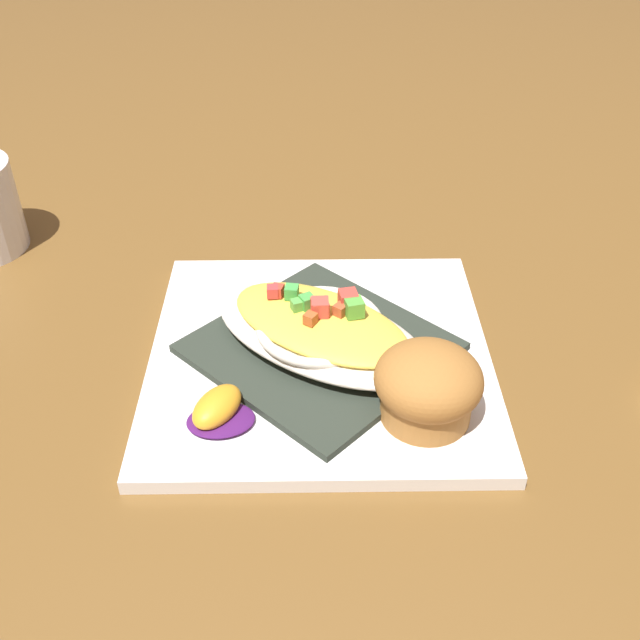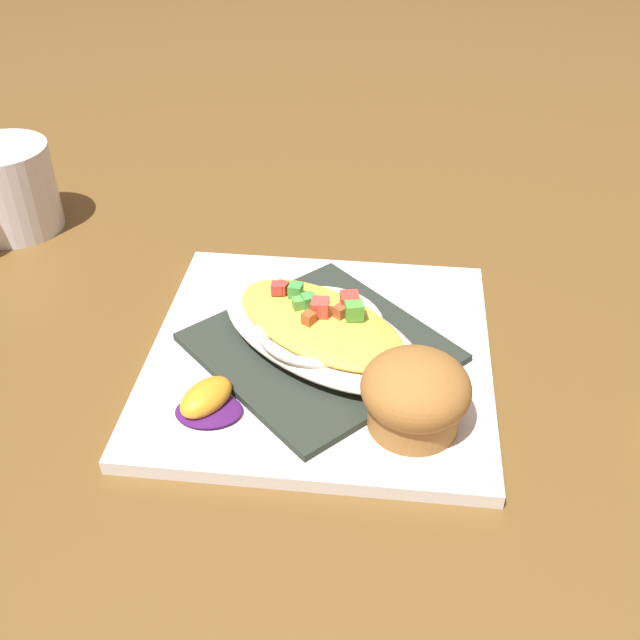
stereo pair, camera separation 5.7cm
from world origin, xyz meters
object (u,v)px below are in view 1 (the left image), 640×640
muffin (428,386)px  orange_garnish (218,411)px  gratin_dish (320,329)px  square_plate (320,356)px

muffin → orange_garnish: 0.15m
gratin_dish → orange_garnish: bearing=137.6°
square_plate → muffin: bearing=-133.5°
gratin_dish → orange_garnish: 0.11m
orange_garnish → gratin_dish: bearing=-42.4°
square_plate → orange_garnish: 0.11m
square_plate → orange_garnish: orange_garnish is taller
gratin_dish → muffin: muffin is taller
square_plate → muffin: 0.11m
gratin_dish → muffin: bearing=-133.5°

